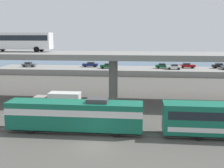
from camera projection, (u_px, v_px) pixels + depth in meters
The scene contains 16 objects.
ground_plane at pixel (94, 145), 29.94m from camera, with size 260.00×260.00×0.00m, color #4C4944.
rail_strip_near at pixel (99, 134), 33.12m from camera, with size 110.00×0.12×0.12m, color #59544C.
rail_strip_far at pixel (100, 130), 34.58m from camera, with size 110.00×0.12×0.12m, color #59544C.
train_locomotive at pixel (68, 114), 33.87m from camera, with size 17.16×3.04×4.18m.
highway_overpass at pixel (113, 57), 48.19m from camera, with size 96.00×10.12×8.40m.
transit_bus_on_overpass at pixel (19, 40), 51.01m from camera, with size 12.00×2.68×3.40m.
service_truck_west at pixel (59, 102), 42.38m from camera, with size 6.80×2.46×3.04m.
pier_parking_lot at pixel (125, 71), 83.66m from camera, with size 75.84×12.25×1.66m, color gray.
parked_car_0 at pixel (174, 67), 80.13m from camera, with size 4.09×1.87×1.50m.
parked_car_1 at pixel (163, 66), 82.64m from camera, with size 4.19×1.99×1.50m.
parked_car_2 at pixel (187, 65), 83.26m from camera, with size 4.52×1.83×1.50m.
parked_car_3 at pixel (219, 66), 82.96m from camera, with size 4.23×1.86×1.50m.
parked_car_5 at pixel (29, 64), 86.31m from camera, with size 4.06×1.97×1.50m.
parked_car_6 at pixel (107, 66), 82.59m from camera, with size 4.04×2.00×1.50m.
parked_car_7 at pixel (90, 64), 86.39m from camera, with size 4.65×1.99×1.50m.
harbor_water at pixel (129, 65), 106.32m from camera, with size 140.00×36.00×0.01m, color #385B7A.
Camera 1 is at (4.90, -28.00, 11.59)m, focal length 45.71 mm.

